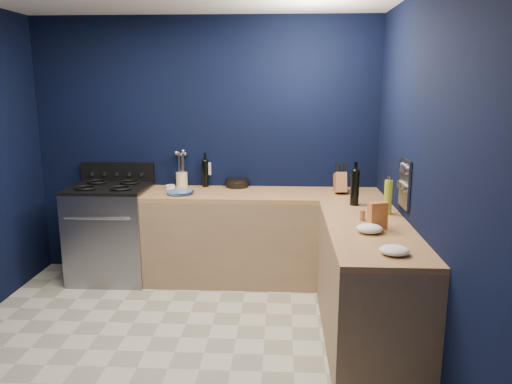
# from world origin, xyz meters

# --- Properties ---
(floor) EXTENTS (3.50, 3.50, 0.02)m
(floor) POSITION_xyz_m (0.00, 0.00, -0.01)
(floor) COLOR #BBB5A3
(floor) RESTS_ON ground
(wall_back) EXTENTS (3.50, 0.02, 2.60)m
(wall_back) POSITION_xyz_m (0.00, 1.76, 1.30)
(wall_back) COLOR black
(wall_back) RESTS_ON ground
(wall_right) EXTENTS (0.02, 3.50, 2.60)m
(wall_right) POSITION_xyz_m (1.76, 0.00, 1.30)
(wall_right) COLOR black
(wall_right) RESTS_ON ground
(wall_front) EXTENTS (3.50, 0.02, 2.60)m
(wall_front) POSITION_xyz_m (0.00, -1.76, 1.30)
(wall_front) COLOR black
(wall_front) RESTS_ON ground
(cab_back) EXTENTS (2.30, 0.63, 0.86)m
(cab_back) POSITION_xyz_m (0.60, 1.44, 0.43)
(cab_back) COLOR #947353
(cab_back) RESTS_ON floor
(top_back) EXTENTS (2.30, 0.63, 0.04)m
(top_back) POSITION_xyz_m (0.60, 1.44, 0.88)
(top_back) COLOR brown
(top_back) RESTS_ON cab_back
(cab_right) EXTENTS (0.63, 1.67, 0.86)m
(cab_right) POSITION_xyz_m (1.44, 0.29, 0.43)
(cab_right) COLOR #947353
(cab_right) RESTS_ON floor
(top_right) EXTENTS (0.63, 1.67, 0.04)m
(top_right) POSITION_xyz_m (1.44, 0.29, 0.88)
(top_right) COLOR brown
(top_right) RESTS_ON cab_right
(gas_range) EXTENTS (0.76, 0.66, 0.92)m
(gas_range) POSITION_xyz_m (-0.93, 1.42, 0.46)
(gas_range) COLOR gray
(gas_range) RESTS_ON floor
(oven_door) EXTENTS (0.59, 0.02, 0.42)m
(oven_door) POSITION_xyz_m (-0.93, 1.10, 0.45)
(oven_door) COLOR black
(oven_door) RESTS_ON gas_range
(cooktop) EXTENTS (0.76, 0.66, 0.03)m
(cooktop) POSITION_xyz_m (-0.93, 1.42, 0.94)
(cooktop) COLOR black
(cooktop) RESTS_ON gas_range
(backguard) EXTENTS (0.76, 0.06, 0.20)m
(backguard) POSITION_xyz_m (-0.93, 1.72, 1.04)
(backguard) COLOR black
(backguard) RESTS_ON gas_range
(spice_panel) EXTENTS (0.02, 0.28, 0.38)m
(spice_panel) POSITION_xyz_m (1.74, 0.55, 1.18)
(spice_panel) COLOR gray
(spice_panel) RESTS_ON wall_right
(wall_outlet) EXTENTS (0.09, 0.02, 0.13)m
(wall_outlet) POSITION_xyz_m (0.00, 1.74, 1.08)
(wall_outlet) COLOR white
(wall_outlet) RESTS_ON wall_back
(plate_stack) EXTENTS (0.31, 0.31, 0.03)m
(plate_stack) POSITION_xyz_m (-0.20, 1.32, 0.92)
(plate_stack) COLOR teal
(plate_stack) RESTS_ON top_back
(ramekin) EXTENTS (0.10, 0.10, 0.04)m
(ramekin) POSITION_xyz_m (-0.35, 1.59, 0.92)
(ramekin) COLOR white
(ramekin) RESTS_ON top_back
(utensil_crock) EXTENTS (0.13, 0.13, 0.15)m
(utensil_crock) POSITION_xyz_m (-0.25, 1.69, 0.97)
(utensil_crock) COLOR beige
(utensil_crock) RESTS_ON top_back
(wine_bottle_back) EXTENTS (0.07, 0.07, 0.27)m
(wine_bottle_back) POSITION_xyz_m (-0.01, 1.69, 1.04)
(wine_bottle_back) COLOR black
(wine_bottle_back) RESTS_ON top_back
(lemon_basket) EXTENTS (0.31, 0.31, 0.09)m
(lemon_basket) POSITION_xyz_m (0.32, 1.69, 0.94)
(lemon_basket) COLOR black
(lemon_basket) RESTS_ON top_back
(knife_block) EXTENTS (0.12, 0.23, 0.24)m
(knife_block) POSITION_xyz_m (1.34, 1.46, 1.00)
(knife_block) COLOR brown
(knife_block) RESTS_ON top_back
(wine_bottle_right) EXTENTS (0.10, 0.10, 0.30)m
(wine_bottle_right) POSITION_xyz_m (1.41, 0.96, 1.05)
(wine_bottle_right) COLOR black
(wine_bottle_right) RESTS_ON top_right
(oil_bottle) EXTENTS (0.07, 0.07, 0.28)m
(oil_bottle) POSITION_xyz_m (1.64, 0.67, 1.04)
(oil_bottle) COLOR #8EAA29
(oil_bottle) RESTS_ON top_right
(spice_jar_near) EXTENTS (0.05, 0.05, 0.09)m
(spice_jar_near) POSITION_xyz_m (1.53, 0.74, 0.95)
(spice_jar_near) COLOR olive
(spice_jar_near) RESTS_ON top_right
(spice_jar_far) EXTENTS (0.05, 0.05, 0.08)m
(spice_jar_far) POSITION_xyz_m (1.40, 0.46, 0.94)
(spice_jar_far) COLOR olive
(spice_jar_far) RESTS_ON top_right
(crouton_bag) EXTENTS (0.15, 0.11, 0.20)m
(crouton_bag) POSITION_xyz_m (1.48, 0.23, 1.00)
(crouton_bag) COLOR #B52A2D
(crouton_bag) RESTS_ON top_right
(towel_front) EXTENTS (0.23, 0.22, 0.07)m
(towel_front) POSITION_xyz_m (1.40, 0.13, 0.93)
(towel_front) COLOR white
(towel_front) RESTS_ON top_right
(towel_end) EXTENTS (0.20, 0.18, 0.06)m
(towel_end) POSITION_xyz_m (1.48, -0.32, 0.93)
(towel_end) COLOR white
(towel_end) RESTS_ON top_right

